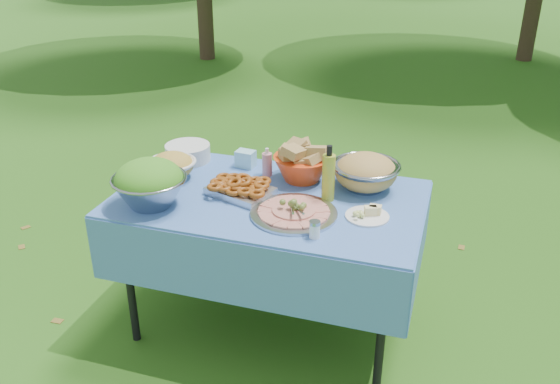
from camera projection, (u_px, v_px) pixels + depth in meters
The scene contains 14 objects.
ground at pixel (270, 324), 3.17m from camera, with size 80.00×80.00×0.00m, color #18380A.
picnic_table at pixel (270, 264), 3.00m from camera, with size 1.46×0.86×0.76m, color #7FABF5.
salad_bowl at pixel (149, 183), 2.71m from camera, with size 0.34×0.34×0.22m, color #95989E, non-canonical shape.
pasta_bowl_white at pixel (172, 165), 3.01m from camera, with size 0.24×0.24×0.14m, color silver, non-canonical shape.
plate_stack at pixel (188, 152), 3.23m from camera, with size 0.24×0.24×0.09m, color silver.
wipes_box at pixel (246, 159), 3.15m from camera, with size 0.10×0.07×0.09m, color #99D9EB.
sanitizer_bottle at pixel (267, 162), 3.03m from camera, with size 0.05×0.05×0.15m, color #CC8289.
bread_bowl at pixel (302, 162), 2.98m from camera, with size 0.29×0.29×0.19m, color red, non-canonical shape.
pasta_bowl_steel at pixel (366, 171), 2.89m from camera, with size 0.33×0.33×0.18m, color #95989E, non-canonical shape.
fried_tray at pixel (240, 188), 2.85m from camera, with size 0.29×0.21×0.07m, color silver.
charcuterie_platter at pixel (294, 206), 2.65m from camera, with size 0.40×0.40×0.09m, color #B0B1B7.
oil_bottle at pixel (329, 173), 2.75m from camera, with size 0.06×0.06×0.27m, color #9CA829.
cheese_plate at pixel (367, 212), 2.64m from camera, with size 0.20×0.20×0.05m, color silver.
shaker at pixel (315, 229), 2.48m from camera, with size 0.05×0.05×0.08m, color white.
Camera 1 is at (0.82, -2.41, 2.02)m, focal length 38.00 mm.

